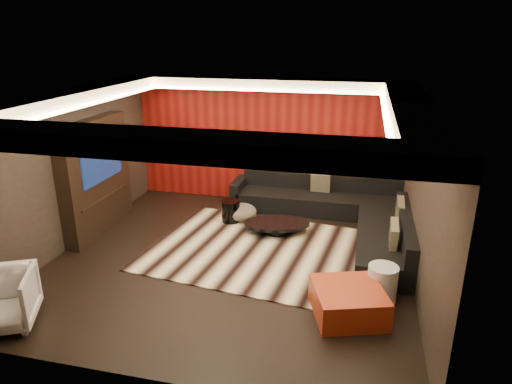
% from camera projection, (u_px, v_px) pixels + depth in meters
% --- Properties ---
extents(floor, '(6.00, 6.00, 0.02)m').
position_uv_depth(floor, '(231.00, 259.00, 7.92)').
color(floor, black).
rests_on(floor, ground).
extents(ceiling, '(6.00, 6.00, 0.02)m').
position_uv_depth(ceiling, '(228.00, 95.00, 6.97)').
color(ceiling, silver).
rests_on(ceiling, ground).
extents(wall_back, '(6.00, 0.02, 2.80)m').
position_uv_depth(wall_back, '(268.00, 141.00, 10.20)').
color(wall_back, black).
rests_on(wall_back, ground).
extents(wall_left, '(0.02, 6.00, 2.80)m').
position_uv_depth(wall_left, '(67.00, 170.00, 8.10)').
color(wall_left, black).
rests_on(wall_left, ground).
extents(wall_right, '(0.02, 6.00, 2.80)m').
position_uv_depth(wall_right, '(423.00, 197.00, 6.79)').
color(wall_right, black).
rests_on(wall_right, ground).
extents(red_feature_wall, '(5.98, 0.05, 2.78)m').
position_uv_depth(red_feature_wall, '(267.00, 141.00, 10.17)').
color(red_feature_wall, '#6B0C0A').
rests_on(red_feature_wall, ground).
extents(soffit_back, '(6.00, 0.60, 0.22)m').
position_uv_depth(soffit_back, '(265.00, 84.00, 9.49)').
color(soffit_back, silver).
rests_on(soffit_back, ground).
extents(soffit_front, '(6.00, 0.60, 0.22)m').
position_uv_depth(soffit_front, '(150.00, 143.00, 4.54)').
color(soffit_front, silver).
rests_on(soffit_front, ground).
extents(soffit_left, '(0.60, 4.80, 0.22)m').
position_uv_depth(soffit_left, '(73.00, 97.00, 7.60)').
color(soffit_left, silver).
rests_on(soffit_left, ground).
extents(soffit_right, '(0.60, 4.80, 0.22)m').
position_uv_depth(soffit_right, '(412.00, 110.00, 6.43)').
color(soffit_right, silver).
rests_on(soffit_right, ground).
extents(cove_back, '(4.80, 0.08, 0.04)m').
position_uv_depth(cove_back, '(262.00, 90.00, 9.20)').
color(cove_back, '#FFD899').
rests_on(cove_back, ground).
extents(cove_front, '(4.80, 0.08, 0.04)m').
position_uv_depth(cove_front, '(165.00, 144.00, 4.88)').
color(cove_front, '#FFD899').
rests_on(cove_front, ground).
extents(cove_left, '(0.08, 4.80, 0.04)m').
position_uv_depth(cove_left, '(92.00, 103.00, 7.55)').
color(cove_left, '#FFD899').
rests_on(cove_left, ground).
extents(cove_right, '(0.08, 4.80, 0.04)m').
position_uv_depth(cove_right, '(386.00, 115.00, 6.53)').
color(cove_right, '#FFD899').
rests_on(cove_right, ground).
extents(tv_surround, '(0.30, 2.00, 2.20)m').
position_uv_depth(tv_surround, '(96.00, 177.00, 8.72)').
color(tv_surround, black).
rests_on(tv_surround, ground).
extents(tv_screen, '(0.04, 1.30, 0.80)m').
position_uv_depth(tv_screen, '(101.00, 160.00, 8.56)').
color(tv_screen, black).
rests_on(tv_screen, ground).
extents(tv_shelf, '(0.04, 1.60, 0.04)m').
position_uv_depth(tv_shelf, '(106.00, 197.00, 8.82)').
color(tv_shelf, black).
rests_on(tv_shelf, ground).
extents(rug, '(4.33, 3.46, 0.02)m').
position_uv_depth(rug, '(264.00, 251.00, 8.19)').
color(rug, beige).
rests_on(rug, floor).
extents(coffee_table, '(1.61, 1.61, 0.22)m').
position_uv_depth(coffee_table, '(277.00, 227.00, 8.88)').
color(coffee_table, black).
rests_on(coffee_table, rug).
extents(drum_stool, '(0.50, 0.50, 0.44)m').
position_uv_depth(drum_stool, '(231.00, 211.00, 9.35)').
color(drum_stool, black).
rests_on(drum_stool, rug).
extents(striped_pouf, '(0.63, 0.63, 0.34)m').
position_uv_depth(striped_pouf, '(242.00, 212.00, 9.44)').
color(striped_pouf, '#B9AE90').
rests_on(striped_pouf, rug).
extents(white_side_table, '(0.56, 0.56, 0.54)m').
position_uv_depth(white_side_table, '(382.00, 283.00, 6.64)').
color(white_side_table, silver).
rests_on(white_side_table, floor).
extents(orange_ottoman, '(1.17, 1.17, 0.41)m').
position_uv_depth(orange_ottoman, '(348.00, 302.00, 6.30)').
color(orange_ottoman, maroon).
rests_on(orange_ottoman, floor).
extents(armchair, '(1.10, 1.11, 0.76)m').
position_uv_depth(armchair, '(1.00, 300.00, 6.03)').
color(armchair, silver).
rests_on(armchair, floor).
extents(sectional_sofa, '(3.65, 3.50, 0.75)m').
position_uv_depth(sectional_sofa, '(340.00, 214.00, 9.16)').
color(sectional_sofa, black).
rests_on(sectional_sofa, floor).
extents(throw_pillows, '(1.85, 2.76, 0.50)m').
position_uv_depth(throw_pillows, '(367.00, 207.00, 8.55)').
color(throw_pillows, beige).
rests_on(throw_pillows, sectional_sofa).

